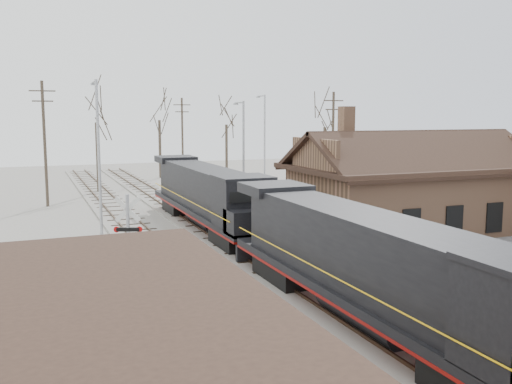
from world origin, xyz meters
The scene contains 18 objects.
ground centered at (0.00, 0.00, 0.00)m, with size 140.00×140.00×0.00m, color #9F9A90.
road centered at (0.00, 0.00, 0.01)m, with size 60.00×9.00×0.03m, color slate.
track_main centered at (0.00, 15.00, 0.07)m, with size 3.40×90.00×0.24m.
track_siding centered at (-4.50, 15.00, 0.07)m, with size 3.40×90.00×0.24m.
depot centered at (11.99, 12.00, 2.41)m, with size 15.20×9.31×7.90m.
locomotive_lead centered at (0.00, -2.12, 2.19)m, with size 2.81×18.84×4.18m.
locomotive_trailing centered at (0.00, 16.99, 2.19)m, with size 2.81×18.84×3.95m.
crossbuck_far centered at (-7.00, 5.52, 1.95)m, with size 1.14×0.51×4.17m.
streetlight_a centered at (-6.69, 17.72, 5.27)m, with size 0.25×2.04×9.46m.
streetlight_b centered at (4.51, 22.69, 4.73)m, with size 0.25×2.04×8.40m.
streetlight_c centered at (10.97, 33.95, 5.19)m, with size 0.25×2.04×9.31m.
utility_pole_a centered at (-9.34, 30.91, 5.25)m, with size 2.00×0.24×10.05m.
utility_pole_b centered at (6.17, 47.06, 4.87)m, with size 2.00×0.24×9.30m.
utility_pole_c centered at (15.48, 28.34, 4.95)m, with size 2.00×0.24×9.45m.
tree_b centered at (-4.50, 37.79, 7.75)m, with size 4.44×4.44×10.89m.
tree_c centered at (3.80, 48.42, 7.86)m, with size 4.50×4.50×11.03m.
tree_d centered at (10.74, 44.64, 7.27)m, with size 4.17×4.17×10.21m.
tree_e centered at (19.20, 36.68, 7.03)m, with size 4.03×4.03×9.87m.
Camera 1 is at (-10.70, -17.77, 7.39)m, focal length 40.00 mm.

